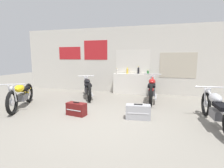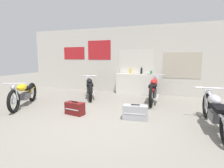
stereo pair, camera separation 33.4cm
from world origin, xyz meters
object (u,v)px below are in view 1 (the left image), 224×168
object	(u,v)px
motorcycle_red	(152,89)
motorcycle_silver	(217,109)
motorcycle_black	(87,87)
bottle_center	(138,70)
motorcycle_yellow	(21,95)
hard_case_darkred	(76,109)
bottle_leftmost	(117,71)
hard_case_silver	(138,112)
bottle_right_center	(148,72)
bottle_left_center	(127,71)

from	to	relation	value
motorcycle_red	motorcycle_silver	distance (m)	2.48
motorcycle_red	motorcycle_black	xyz separation A→B (m)	(-2.39, -0.11, -0.04)
bottle_center	motorcycle_silver	size ratio (longest dim) A/B	0.15
motorcycle_yellow	hard_case_darkred	size ratio (longest dim) A/B	3.32
bottle_leftmost	bottle_center	xyz separation A→B (m)	(0.91, 0.09, 0.04)
bottle_leftmost	hard_case_silver	size ratio (longest dim) A/B	0.36
bottle_leftmost	motorcycle_yellow	xyz separation A→B (m)	(-2.22, -2.95, -0.55)
motorcycle_red	hard_case_silver	bearing A→B (deg)	-96.20
bottle_leftmost	motorcycle_red	world-z (taller)	bottle_leftmost
motorcycle_red	motorcycle_silver	world-z (taller)	motorcycle_red
bottle_center	motorcycle_red	xyz separation A→B (m)	(0.62, -1.09, -0.56)
motorcycle_yellow	hard_case_silver	distance (m)	3.55
bottle_leftmost	motorcycle_black	size ratio (longest dim) A/B	0.12
motorcycle_silver	bottle_right_center	bearing A→B (deg)	119.68
hard_case_silver	motorcycle_silver	bearing A→B (deg)	0.10
bottle_leftmost	motorcycle_red	xyz separation A→B (m)	(1.53, -1.00, -0.52)
motorcycle_yellow	hard_case_darkred	xyz separation A→B (m)	(1.93, -0.18, -0.23)
bottle_left_center	motorcycle_silver	size ratio (longest dim) A/B	0.13
bottle_left_center	motorcycle_yellow	xyz separation A→B (m)	(-2.68, -2.98, -0.57)
motorcycle_red	motorcycle_silver	bearing A→B (deg)	-52.73
motorcycle_red	motorcycle_black	size ratio (longest dim) A/B	1.22
bottle_leftmost	motorcycle_black	distance (m)	1.51
motorcycle_red	motorcycle_silver	xyz separation A→B (m)	(1.50, -1.97, -0.03)
bottle_right_center	motorcycle_black	bearing A→B (deg)	-151.58
bottle_leftmost	bottle_left_center	world-z (taller)	bottle_left_center
bottle_left_center	motorcycle_black	distance (m)	1.84
motorcycle_red	hard_case_silver	size ratio (longest dim) A/B	3.54
bottle_center	motorcycle_yellow	distance (m)	4.40
motorcycle_yellow	bottle_leftmost	bearing A→B (deg)	52.96
bottle_leftmost	motorcycle_yellow	world-z (taller)	bottle_leftmost
hard_case_silver	hard_case_darkred	bearing A→B (deg)	-174.37
hard_case_darkred	bottle_center	bearing A→B (deg)	69.62
motorcycle_red	motorcycle_yellow	xyz separation A→B (m)	(-3.75, -1.95, -0.04)
bottle_left_center	hard_case_darkred	bearing A→B (deg)	-103.16
hard_case_silver	motorcycle_red	bearing A→B (deg)	83.80
bottle_leftmost	bottle_left_center	distance (m)	0.45
motorcycle_red	hard_case_darkred	bearing A→B (deg)	-130.48
bottle_left_center	bottle_center	size ratio (longest dim) A/B	0.86
motorcycle_black	bottle_left_center	bearing A→B (deg)	40.98
bottle_left_center	bottle_right_center	world-z (taller)	bottle_left_center
bottle_center	motorcycle_yellow	size ratio (longest dim) A/B	0.17
motorcycle_silver	hard_case_silver	distance (m)	1.73
bottle_leftmost	hard_case_darkred	size ratio (longest dim) A/B	0.40
bottle_leftmost	motorcycle_silver	bearing A→B (deg)	-44.46
bottle_left_center	hard_case_silver	bearing A→B (deg)	-73.99
motorcycle_black	motorcycle_yellow	distance (m)	2.29
bottle_center	hard_case_darkred	size ratio (longest dim) A/B	0.56
bottle_left_center	bottle_right_center	xyz separation A→B (m)	(0.85, 0.03, -0.04)
bottle_right_center	bottle_center	bearing A→B (deg)	176.69
bottle_right_center	motorcycle_black	distance (m)	2.52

